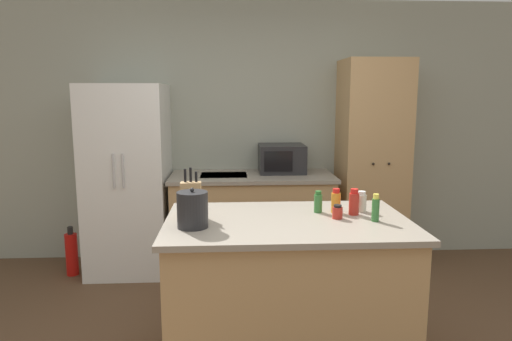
{
  "coord_description": "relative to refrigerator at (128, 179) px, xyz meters",
  "views": [
    {
      "loc": [
        -0.29,
        -2.35,
        1.67
      ],
      "look_at": [
        -0.08,
        1.4,
        1.05
      ],
      "focal_mm": 32.0,
      "sensor_mm": 36.0,
      "label": 1
    }
  ],
  "objects": [
    {
      "name": "pantry_cabinet",
      "position": [
        2.36,
        0.08,
        0.12
      ],
      "size": [
        0.62,
        0.57,
        2.01
      ],
      "color": "tan",
      "rests_on": "ground_plane"
    },
    {
      "name": "microwave",
      "position": [
        1.47,
        0.13,
        0.17
      ],
      "size": [
        0.45,
        0.4,
        0.27
      ],
      "color": "#232326",
      "rests_on": "back_counter"
    },
    {
      "name": "knife_block",
      "position": [
        0.72,
        -1.56,
        0.16
      ],
      "size": [
        0.12,
        0.07,
        0.31
      ],
      "color": "tan",
      "rests_on": "kitchen_island"
    },
    {
      "name": "refrigerator",
      "position": [
        0.0,
        0.0,
        0.0
      ],
      "size": [
        0.74,
        0.73,
        1.77
      ],
      "color": "white",
      "rests_on": "ground_plane"
    },
    {
      "name": "kitchen_island",
      "position": [
        1.31,
        -1.63,
        -0.42
      ],
      "size": [
        1.48,
        0.93,
        0.93
      ],
      "color": "tan",
      "rests_on": "ground_plane"
    },
    {
      "name": "spice_bottle_green_herb",
      "position": [
        1.81,
        -1.47,
        0.1
      ],
      "size": [
        0.06,
        0.06,
        0.13
      ],
      "color": "beige",
      "rests_on": "kitchen_island"
    },
    {
      "name": "wall_back",
      "position": [
        1.26,
        0.38,
        0.41
      ],
      "size": [
        7.2,
        0.06,
        2.6
      ],
      "color": "#9EA393",
      "rests_on": "ground_plane"
    },
    {
      "name": "spice_bottle_amber_oil",
      "position": [
        1.52,
        -1.47,
        0.11
      ],
      "size": [
        0.05,
        0.05,
        0.14
      ],
      "color": "#337033",
      "rests_on": "kitchen_island"
    },
    {
      "name": "spice_bottle_short_red",
      "position": [
        1.61,
        -1.63,
        0.08
      ],
      "size": [
        0.06,
        0.06,
        0.09
      ],
      "color": "#B2281E",
      "rests_on": "kitchen_island"
    },
    {
      "name": "back_counter",
      "position": [
        1.17,
        0.02,
        -0.42
      ],
      "size": [
        1.56,
        0.71,
        0.92
      ],
      "color": "tan",
      "rests_on": "ground_plane"
    },
    {
      "name": "spice_bottle_orange_cap",
      "position": [
        1.64,
        -1.49,
        0.12
      ],
      "size": [
        0.06,
        0.06,
        0.16
      ],
      "color": "orange",
      "rests_on": "kitchen_island"
    },
    {
      "name": "fire_extinguisher",
      "position": [
        -0.53,
        -0.12,
        -0.68
      ],
      "size": [
        0.11,
        0.11,
        0.47
      ],
      "color": "red",
      "rests_on": "ground_plane"
    },
    {
      "name": "kettle",
      "position": [
        0.75,
        -1.77,
        0.15
      ],
      "size": [
        0.18,
        0.18,
        0.23
      ],
      "color": "#232326",
      "rests_on": "kitchen_island"
    },
    {
      "name": "spice_bottle_tall_dark",
      "position": [
        1.74,
        -1.54,
        0.12
      ],
      "size": [
        0.06,
        0.06,
        0.17
      ],
      "color": "#B2281E",
      "rests_on": "kitchen_island"
    },
    {
      "name": "spice_bottle_pale_salt",
      "position": [
        1.83,
        -1.7,
        0.12
      ],
      "size": [
        0.04,
        0.04,
        0.17
      ],
      "color": "#337033",
      "rests_on": "kitchen_island"
    }
  ]
}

